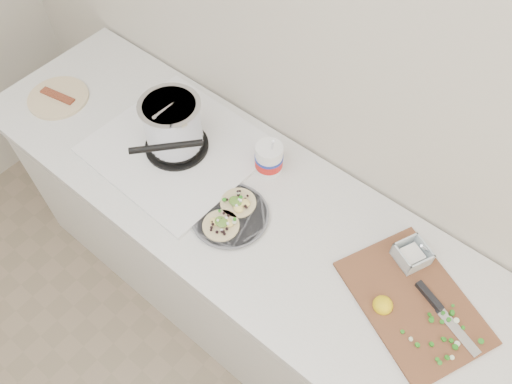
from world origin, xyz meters
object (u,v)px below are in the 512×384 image
Objects in this scene: tub at (269,157)px; cutboard at (416,297)px; stove at (174,133)px; taco_plate at (230,214)px; bacon_plate at (58,98)px.

tub is 0.43× the size of cutboard.
stove reaches higher than tub.
stove reaches higher than cutboard.
cutboard is at bearing 3.83° from stove.
stove is at bearing -153.74° from cutboard.
taco_plate is at bearing -143.79° from cutboard.
cutboard is 1.51m from bacon_plate.
stove reaches higher than bacon_plate.
stove is 2.46× the size of bacon_plate.
taco_plate is 1.18× the size of tub.
taco_plate is 0.24m from tub.
stove is 0.57m from bacon_plate.
stove is 2.23× the size of taco_plate.
cutboard reaches higher than taco_plate.
stove is 2.63× the size of tub.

